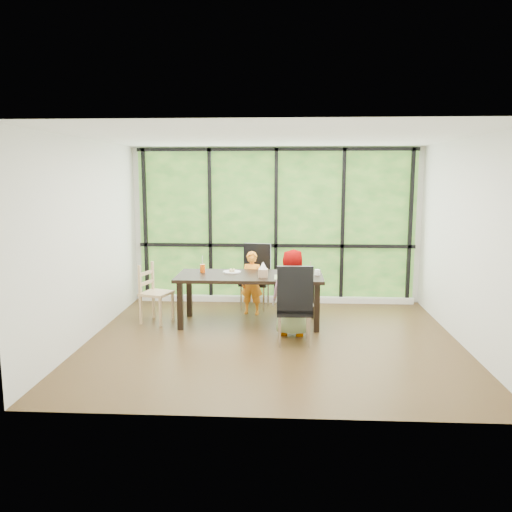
% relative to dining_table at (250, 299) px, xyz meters
% --- Properties ---
extents(ground, '(5.00, 5.00, 0.00)m').
position_rel_dining_table_xyz_m(ground, '(0.36, -0.79, -0.38)').
color(ground, black).
rests_on(ground, ground).
extents(back_wall, '(5.00, 0.00, 5.00)m').
position_rel_dining_table_xyz_m(back_wall, '(0.36, 1.46, 0.98)').
color(back_wall, silver).
rests_on(back_wall, ground).
extents(foliage_backdrop, '(4.80, 0.02, 2.65)m').
position_rel_dining_table_xyz_m(foliage_backdrop, '(0.36, 1.44, 0.98)').
color(foliage_backdrop, '#23461B').
rests_on(foliage_backdrop, back_wall).
extents(window_mullions, '(4.80, 0.06, 2.65)m').
position_rel_dining_table_xyz_m(window_mullions, '(0.36, 1.40, 0.98)').
color(window_mullions, black).
rests_on(window_mullions, back_wall).
extents(window_sill, '(4.80, 0.12, 0.10)m').
position_rel_dining_table_xyz_m(window_sill, '(0.36, 1.36, -0.33)').
color(window_sill, silver).
rests_on(window_sill, ground).
extents(dining_table, '(2.22, 1.07, 0.75)m').
position_rel_dining_table_xyz_m(dining_table, '(0.00, 0.00, 0.00)').
color(dining_table, black).
rests_on(dining_table, ground).
extents(chair_window_leather, '(0.53, 0.53, 1.08)m').
position_rel_dining_table_xyz_m(chair_window_leather, '(0.03, 0.88, 0.17)').
color(chair_window_leather, black).
rests_on(chair_window_leather, ground).
extents(chair_interior_leather, '(0.47, 0.47, 1.08)m').
position_rel_dining_table_xyz_m(chair_interior_leather, '(0.65, -0.89, 0.17)').
color(chair_interior_leather, black).
rests_on(chair_interior_leather, ground).
extents(chair_end_beech, '(0.51, 0.52, 0.90)m').
position_rel_dining_table_xyz_m(chair_end_beech, '(-1.42, -0.00, 0.08)').
color(chair_end_beech, tan).
rests_on(chair_end_beech, ground).
extents(child_toddler, '(0.41, 0.32, 1.02)m').
position_rel_dining_table_xyz_m(child_toddler, '(0.00, 0.55, 0.13)').
color(child_toddler, orange).
rests_on(child_toddler, ground).
extents(child_older, '(0.63, 0.44, 1.21)m').
position_rel_dining_table_xyz_m(child_older, '(0.64, -0.52, 0.23)').
color(child_older, gray).
rests_on(child_older, ground).
extents(placemat, '(0.49, 0.36, 0.01)m').
position_rel_dining_table_xyz_m(placemat, '(0.61, -0.18, 0.38)').
color(placemat, tan).
rests_on(placemat, dining_table).
extents(plate_far, '(0.27, 0.27, 0.02)m').
position_rel_dining_table_xyz_m(plate_far, '(-0.28, 0.17, 0.38)').
color(plate_far, white).
rests_on(plate_far, dining_table).
extents(plate_near, '(0.27, 0.27, 0.02)m').
position_rel_dining_table_xyz_m(plate_near, '(0.58, -0.21, 0.38)').
color(plate_near, white).
rests_on(plate_near, dining_table).
extents(orange_cup, '(0.08, 0.08, 0.12)m').
position_rel_dining_table_xyz_m(orange_cup, '(-0.73, 0.16, 0.44)').
color(orange_cup, '#E04D09').
rests_on(orange_cup, dining_table).
extents(green_cup, '(0.07, 0.07, 0.11)m').
position_rel_dining_table_xyz_m(green_cup, '(0.89, -0.23, 0.43)').
color(green_cup, green).
rests_on(green_cup, dining_table).
extents(white_mug, '(0.08, 0.08, 0.08)m').
position_rel_dining_table_xyz_m(white_mug, '(1.01, 0.04, 0.42)').
color(white_mug, white).
rests_on(white_mug, dining_table).
extents(tissue_box, '(0.14, 0.14, 0.12)m').
position_rel_dining_table_xyz_m(tissue_box, '(0.21, -0.15, 0.43)').
color(tissue_box, tan).
rests_on(tissue_box, dining_table).
extents(crepe_rolls_far, '(0.10, 0.12, 0.04)m').
position_rel_dining_table_xyz_m(crepe_rolls_far, '(-0.28, 0.17, 0.41)').
color(crepe_rolls_far, tan).
rests_on(crepe_rolls_far, plate_far).
extents(crepe_rolls_near, '(0.05, 0.12, 0.04)m').
position_rel_dining_table_xyz_m(crepe_rolls_near, '(0.58, -0.21, 0.41)').
color(crepe_rolls_near, tan).
rests_on(crepe_rolls_near, plate_near).
extents(straw_white, '(0.01, 0.04, 0.20)m').
position_rel_dining_table_xyz_m(straw_white, '(-0.73, 0.16, 0.54)').
color(straw_white, white).
rests_on(straw_white, orange_cup).
extents(straw_pink, '(0.01, 0.04, 0.20)m').
position_rel_dining_table_xyz_m(straw_pink, '(0.89, -0.23, 0.53)').
color(straw_pink, pink).
rests_on(straw_pink, green_cup).
extents(tissue, '(0.12, 0.12, 0.11)m').
position_rel_dining_table_xyz_m(tissue, '(0.21, -0.15, 0.55)').
color(tissue, white).
rests_on(tissue, tissue_box).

